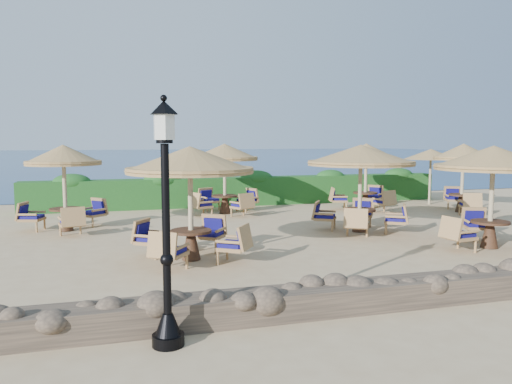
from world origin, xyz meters
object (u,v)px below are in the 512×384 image
object	(u,v)px
extra_parasol	(431,154)
cafe_set_5	(366,166)
cafe_set_1	(361,169)
cafe_set_2	(493,173)
cafe_set_3	(64,174)
cafe_set_4	(225,168)
cafe_set_6	(463,164)
cafe_set_0	(190,180)
lamp_post	(166,234)

from	to	relation	value
extra_parasol	cafe_set_5	world-z (taller)	cafe_set_5
cafe_set_1	cafe_set_2	distance (m)	3.70
cafe_set_3	cafe_set_4	size ratio (longest dim) A/B	0.95
cafe_set_1	cafe_set_5	bearing A→B (deg)	59.60
cafe_set_3	cafe_set_6	distance (m)	14.38
cafe_set_1	cafe_set_5	size ratio (longest dim) A/B	1.20
cafe_set_4	cafe_set_0	bearing A→B (deg)	-108.75
extra_parasol	cafe_set_0	size ratio (longest dim) A/B	0.81
cafe_set_4	cafe_set_6	xyz separation A→B (m)	(8.89, -2.18, 0.13)
cafe_set_1	extra_parasol	bearing A→B (deg)	39.95
lamp_post	cafe_set_5	xyz separation A→B (m)	(9.07, 11.24, 0.20)
lamp_post	extra_parasol	size ratio (longest dim) A/B	1.38
cafe_set_2	cafe_set_3	world-z (taller)	same
cafe_set_2	cafe_set_4	size ratio (longest dim) A/B	1.03
cafe_set_1	cafe_set_4	distance (m)	5.74
cafe_set_1	cafe_set_6	distance (m)	6.33
cafe_set_3	cafe_set_5	bearing A→B (deg)	8.52
cafe_set_6	cafe_set_2	bearing A→B (deg)	-122.59
cafe_set_3	cafe_set_4	world-z (taller)	same
extra_parasol	cafe_set_2	distance (m)	8.98
cafe_set_1	cafe_set_5	distance (m)	5.00
cafe_set_0	cafe_set_1	xyz separation A→B (m)	(5.49, 2.13, 0.06)
cafe_set_6	extra_parasol	bearing A→B (deg)	83.02
lamp_post	cafe_set_3	xyz separation A→B (m)	(-2.08, 9.57, 0.21)
cafe_set_0	cafe_set_6	size ratio (longest dim) A/B	1.04
cafe_set_0	cafe_set_1	bearing A→B (deg)	21.25
lamp_post	cafe_set_3	distance (m)	9.79
extra_parasol	cafe_set_5	distance (m)	3.63
extra_parasol	cafe_set_0	xyz separation A→B (m)	(-11.54, -7.21, -0.30)
extra_parasol	cafe_set_1	distance (m)	7.91
cafe_set_3	cafe_set_5	size ratio (longest dim) A/B	1.00
cafe_set_3	cafe_set_4	bearing A→B (deg)	21.48
lamp_post	cafe_set_6	world-z (taller)	lamp_post
extra_parasol	cafe_set_2	world-z (taller)	cafe_set_2
extra_parasol	cafe_set_1	world-z (taller)	cafe_set_1
extra_parasol	cafe_set_3	distance (m)	14.89
lamp_post	cafe_set_0	distance (m)	4.92
cafe_set_0	cafe_set_4	bearing A→B (deg)	71.25
cafe_set_5	cafe_set_2	bearing A→B (deg)	-92.92
lamp_post	cafe_set_4	world-z (taller)	lamp_post
cafe_set_2	cafe_set_5	xyz separation A→B (m)	(0.37, 7.32, -0.19)
cafe_set_6	lamp_post	bearing A→B (deg)	-142.17
extra_parasol	cafe_set_0	bearing A→B (deg)	-148.02
extra_parasol	cafe_set_5	bearing A→B (deg)	-167.84
cafe_set_4	cafe_set_5	distance (m)	5.68
cafe_set_4	extra_parasol	bearing A→B (deg)	1.68
cafe_set_2	cafe_set_5	bearing A→B (deg)	87.08
lamp_post	cafe_set_4	bearing A→B (deg)	73.78
extra_parasol	cafe_set_6	xyz separation A→B (m)	(-0.30, -2.45, -0.29)
cafe_set_4	cafe_set_6	world-z (taller)	same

